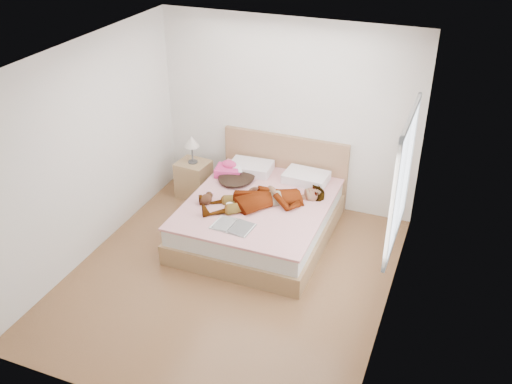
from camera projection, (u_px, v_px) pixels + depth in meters
ground at (230, 277)px, 6.71m from camera, size 4.00×4.00×0.00m
woman at (264, 196)px, 7.13m from camera, size 1.69×1.42×0.22m
hair at (237, 177)px, 7.71m from camera, size 0.53×0.64×0.09m
phone at (240, 170)px, 7.57m from camera, size 0.09×0.11×0.05m
room_shell at (402, 180)px, 5.64m from camera, size 4.00×4.00×4.00m
bed at (261, 214)px, 7.41m from camera, size 1.80×2.08×1.00m
towel at (229, 169)px, 7.82m from camera, size 0.41×0.35×0.19m
magazine at (233, 226)px, 6.71m from camera, size 0.50×0.35×0.03m
coffee_mug at (230, 207)px, 7.00m from camera, size 0.13×0.09×0.10m
plush_toy at (206, 198)px, 7.16m from camera, size 0.15×0.22×0.13m
nightstand at (194, 176)px, 8.23m from camera, size 0.47×0.43×0.94m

